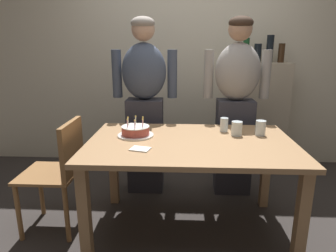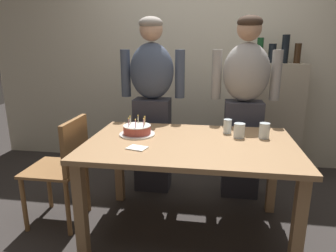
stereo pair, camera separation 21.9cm
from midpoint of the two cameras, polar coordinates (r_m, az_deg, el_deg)
name	(u,v)px [view 1 (the left image)]	position (r m, az deg, el deg)	size (l,w,h in m)	color
ground_plane	(189,230)	(2.50, 1.37, -19.25)	(10.00, 10.00, 0.00)	#332D2B
back_wall	(188,55)	(3.61, 2.15, 13.37)	(5.20, 0.10, 2.60)	beige
dining_table	(191,154)	(2.20, 1.47, -5.34)	(1.50, 0.96, 0.74)	#A37A51
birthday_cake	(136,131)	(2.31, -8.93, -1.06)	(0.28, 0.28, 0.15)	white
water_glass_near	(237,129)	(2.33, 10.38, -0.51)	(0.08, 0.08, 0.11)	silver
water_glass_far	(260,128)	(2.37, 14.74, -0.40)	(0.08, 0.08, 0.12)	silver
water_glass_side	(224,125)	(2.42, 8.12, 0.21)	(0.06, 0.06, 0.11)	silver
napkin_stack	(140,149)	(2.02, -8.43, -4.41)	(0.13, 0.10, 0.01)	white
person_man_bearded	(145,104)	(2.85, -6.67, 4.16)	(0.61, 0.27, 1.66)	#33333D
person_woman_cardigan	(236,105)	(2.84, 10.65, 3.96)	(0.61, 0.27, 1.66)	#33333D
dining_chair	(61,167)	(2.47, -22.24, -7.33)	(0.42, 0.42, 0.87)	olive
shelf_cabinet	(258,115)	(3.57, 15.19, 1.96)	(0.60, 0.30, 1.52)	tan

